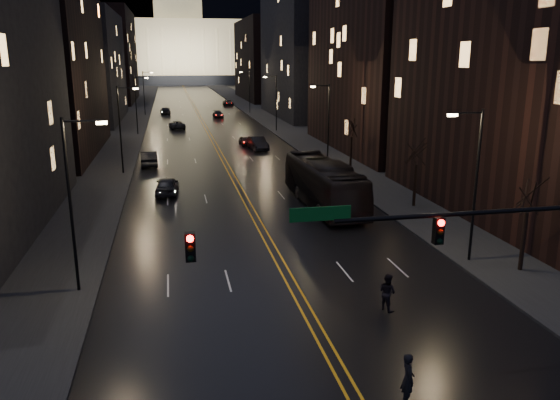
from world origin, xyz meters
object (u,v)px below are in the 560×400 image
oncoming_car_a (167,185)px  pedestrian_a (408,379)px  bus (324,183)px  pedestrian_b (387,292)px  receding_car_a (258,143)px  oncoming_car_b (149,158)px  traffic_signal (496,239)px

oncoming_car_a → pedestrian_a: (8.23, -32.45, 0.16)m
bus → pedestrian_a: (-4.26, -25.90, -0.92)m
pedestrian_b → receding_car_a: bearing=-27.5°
bus → oncoming_car_b: bus is taller
oncoming_car_b → pedestrian_b: pedestrian_b is taller
oncoming_car_b → receding_car_a: 15.91m
oncoming_car_b → pedestrian_b: (12.30, -39.21, 0.09)m
pedestrian_a → bus: bearing=-4.1°
bus → pedestrian_a: bus is taller
oncoming_car_a → pedestrian_b: 27.46m
bus → pedestrian_a: 26.27m
traffic_signal → bus: bearing=89.8°
bus → receding_car_a: bus is taller
pedestrian_a → pedestrian_b: (2.09, 7.00, -0.03)m
receding_car_a → pedestrian_b: 47.49m
oncoming_car_b → traffic_signal: bearing=104.9°
traffic_signal → pedestrian_a: size_ratio=9.06×
traffic_signal → receding_car_a: size_ratio=3.33×
traffic_signal → oncoming_car_a: bearing=112.2°
traffic_signal → bus: (0.07, 23.91, -3.23)m
bus → pedestrian_b: 19.05m
traffic_signal → oncoming_car_b: (-14.41, 44.21, -4.27)m
traffic_signal → pedestrian_a: traffic_signal is taller
bus → oncoming_car_a: bus is taller
oncoming_car_b → pedestrian_a: (10.21, -46.21, 0.12)m
oncoming_car_b → pedestrian_a: size_ratio=2.65×
pedestrian_a → pedestrian_b: pedestrian_a is taller
traffic_signal → oncoming_car_b: traffic_signal is taller
traffic_signal → bus: 24.13m
traffic_signal → receding_car_a: (-0.80, 52.47, -4.25)m
receding_car_a → oncoming_car_b: bearing=-154.6°
receding_car_a → oncoming_car_a: bearing=-123.7°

